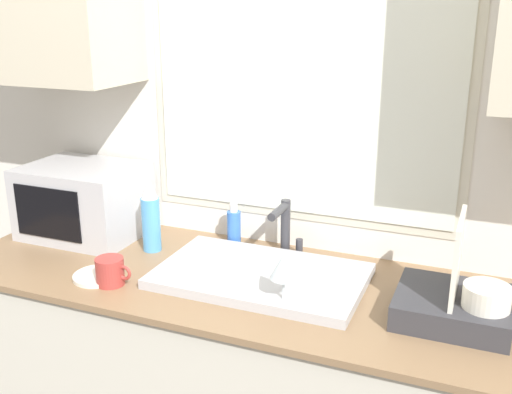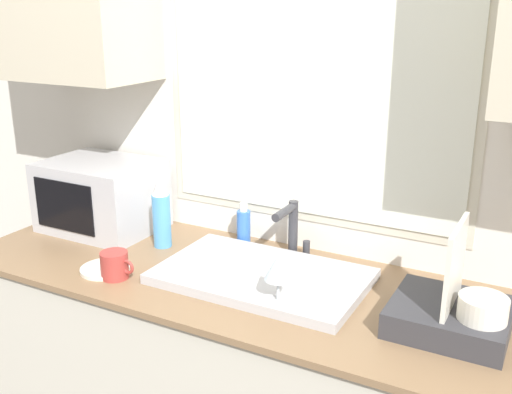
{
  "view_description": "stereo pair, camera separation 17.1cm",
  "coord_description": "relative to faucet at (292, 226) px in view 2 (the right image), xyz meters",
  "views": [
    {
      "loc": [
        0.6,
        -1.23,
        1.71
      ],
      "look_at": [
        -0.02,
        0.28,
        1.18
      ],
      "focal_mm": 42.0,
      "sensor_mm": 36.0,
      "label": 1
    },
    {
      "loc": [
        0.75,
        -1.16,
        1.71
      ],
      "look_at": [
        -0.02,
        0.28,
        1.18
      ],
      "focal_mm": 42.0,
      "sensor_mm": 36.0,
      "label": 2
    }
  ],
  "objects": [
    {
      "name": "small_plate",
      "position": [
        -0.48,
        -0.38,
        -0.11
      ],
      "size": [
        0.16,
        0.16,
        0.01
      ],
      "color": "silver",
      "rests_on": "countertop"
    },
    {
      "name": "dish_rack",
      "position": [
        0.57,
        -0.23,
        -0.06
      ],
      "size": [
        0.3,
        0.27,
        0.29
      ],
      "color": "#333338",
      "rests_on": "countertop"
    },
    {
      "name": "wall_back",
      "position": [
        0.01,
        0.09,
        0.39
      ],
      "size": [
        6.0,
        0.38,
        2.6
      ],
      "color": "silver",
      "rests_on": "ground_plane"
    },
    {
      "name": "soap_bottle",
      "position": [
        -0.2,
        0.02,
        -0.05
      ],
      "size": [
        0.05,
        0.05,
        0.15
      ],
      "color": "blue",
      "rests_on": "countertop"
    },
    {
      "name": "wine_glass",
      "position": [
        0.12,
        -0.34,
        0.01
      ],
      "size": [
        0.08,
        0.08,
        0.17
      ],
      "color": "silver",
      "rests_on": "countertop"
    },
    {
      "name": "microwave",
      "position": [
        -0.74,
        -0.08,
        0.02
      ],
      "size": [
        0.41,
        0.32,
        0.26
      ],
      "color": "#B2B2B7",
      "rests_on": "countertop"
    },
    {
      "name": "mug_near_sink",
      "position": [
        -0.41,
        -0.4,
        -0.07
      ],
      "size": [
        0.12,
        0.09,
        0.08
      ],
      "color": "#A53833",
      "rests_on": "countertop"
    },
    {
      "name": "sink_basin",
      "position": [
        -0.01,
        -0.2,
        -0.1
      ],
      "size": [
        0.63,
        0.39,
        0.03
      ],
      "color": "#B2B2B7",
      "rests_on": "countertop"
    },
    {
      "name": "faucet",
      "position": [
        0.0,
        0.0,
        0.0
      ],
      "size": [
        0.08,
        0.15,
        0.19
      ],
      "color": "#333338",
      "rests_on": "countertop"
    },
    {
      "name": "spray_bottle",
      "position": [
        -0.44,
        -0.12,
        0.01
      ],
      "size": [
        0.06,
        0.06,
        0.25
      ],
      "color": "#4C99D8",
      "rests_on": "countertop"
    }
  ]
}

